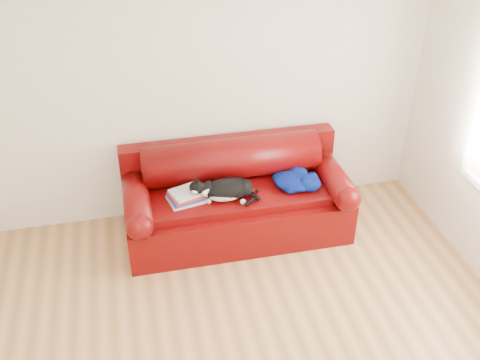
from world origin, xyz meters
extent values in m
plane|color=olive|center=(0.00, 0.00, 0.00)|extent=(4.50, 4.50, 0.00)
cube|color=beige|center=(0.00, 2.00, 1.30)|extent=(4.50, 0.02, 2.60)
cube|color=white|center=(0.00, 0.00, 2.60)|extent=(4.50, 4.00, 0.02)
cube|color=#3C0204|center=(0.28, 1.50, 0.21)|extent=(2.10, 0.90, 0.42)
cube|color=#3C0204|center=(0.28, 1.45, 0.45)|extent=(1.66, 0.62, 0.10)
cylinder|color=black|center=(-0.65, 1.17, 0.03)|extent=(0.06, 0.06, 0.05)
cylinder|color=black|center=(1.21, 1.17, 0.03)|extent=(0.06, 0.06, 0.05)
cylinder|color=black|center=(-0.65, 1.83, 0.03)|extent=(0.06, 0.06, 0.05)
cylinder|color=black|center=(1.21, 1.83, 0.03)|extent=(0.06, 0.06, 0.05)
cube|color=#3C0204|center=(0.28, 1.86, 0.42)|extent=(2.10, 0.18, 0.85)
cylinder|color=#3C0204|center=(0.28, 1.75, 0.68)|extent=(1.70, 0.40, 0.40)
cylinder|color=#3C0204|center=(-0.65, 1.50, 0.54)|extent=(0.24, 0.88, 0.24)
sphere|color=#3C0204|center=(-0.65, 1.06, 0.54)|extent=(0.24, 0.24, 0.24)
cylinder|color=#3C0204|center=(1.21, 1.50, 0.54)|extent=(0.24, 0.88, 0.24)
sphere|color=#3C0204|center=(1.21, 1.06, 0.54)|extent=(0.24, 0.24, 0.24)
cube|color=beige|center=(-0.20, 1.41, 0.51)|extent=(0.35, 0.30, 0.02)
cube|color=white|center=(-0.20, 1.41, 0.51)|extent=(0.34, 0.28, 0.02)
cube|color=#1C2A98|center=(-0.20, 1.41, 0.54)|extent=(0.35, 0.30, 0.02)
cube|color=white|center=(-0.20, 1.41, 0.54)|extent=(0.34, 0.29, 0.02)
cube|color=#A83213|center=(-0.20, 1.41, 0.56)|extent=(0.35, 0.31, 0.02)
cube|color=white|center=(-0.20, 1.41, 0.56)|extent=(0.34, 0.29, 0.02)
cube|color=#B6B7BD|center=(-0.20, 1.41, 0.59)|extent=(0.35, 0.31, 0.02)
cube|color=white|center=(-0.20, 1.41, 0.59)|extent=(0.33, 0.29, 0.02)
ellipsoid|color=black|center=(0.18, 1.37, 0.59)|extent=(0.49, 0.31, 0.19)
ellipsoid|color=silver|center=(0.15, 1.32, 0.56)|extent=(0.33, 0.19, 0.12)
ellipsoid|color=silver|center=(0.00, 1.37, 0.60)|extent=(0.14, 0.13, 0.12)
ellipsoid|color=black|center=(0.32, 1.36, 0.58)|extent=(0.21, 0.21, 0.16)
ellipsoid|color=black|center=(-0.12, 1.42, 0.65)|extent=(0.15, 0.14, 0.12)
ellipsoid|color=silver|center=(-0.13, 1.38, 0.64)|extent=(0.07, 0.06, 0.05)
sphere|color=#BF7272|center=(-0.15, 1.38, 0.64)|extent=(0.02, 0.02, 0.02)
cone|color=black|center=(-0.11, 1.39, 0.71)|extent=(0.06, 0.05, 0.06)
cone|color=black|center=(-0.10, 1.45, 0.71)|extent=(0.06, 0.05, 0.06)
cylinder|color=black|center=(0.41, 1.32, 0.53)|extent=(0.08, 0.16, 0.04)
sphere|color=silver|center=(-0.04, 1.36, 0.52)|extent=(0.04, 0.04, 0.04)
sphere|color=silver|center=(0.29, 1.25, 0.52)|extent=(0.04, 0.04, 0.04)
ellipsoid|color=#020944|center=(0.82, 1.42, 0.56)|extent=(0.45, 0.42, 0.12)
ellipsoid|color=#020944|center=(0.94, 1.34, 0.57)|extent=(0.27, 0.25, 0.14)
ellipsoid|color=#020944|center=(0.75, 1.51, 0.55)|extent=(0.28, 0.31, 0.09)
ellipsoid|color=#020944|center=(0.89, 1.52, 0.57)|extent=(0.23, 0.19, 0.14)
ellipsoid|color=#020944|center=(0.76, 1.34, 0.55)|extent=(0.18, 0.19, 0.09)
ellipsoid|color=silver|center=(0.87, 1.34, 0.58)|extent=(0.18, 0.10, 0.04)
camera|label=1|loc=(-0.64, -2.78, 3.43)|focal=42.00mm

